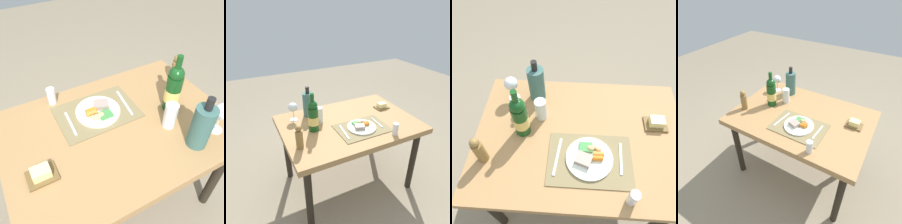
# 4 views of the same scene
# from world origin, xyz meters

# --- Properties ---
(ground_plane) EXTENTS (8.00, 8.00, 0.00)m
(ground_plane) POSITION_xyz_m (0.00, 0.00, 0.00)
(ground_plane) COLOR gray
(dining_table) EXTENTS (1.18, 0.83, 0.71)m
(dining_table) POSITION_xyz_m (0.00, 0.00, 0.63)
(dining_table) COLOR #A57A4A
(dining_table) RESTS_ON ground_plane
(placemat) EXTENTS (0.44, 0.30, 0.01)m
(placemat) POSITION_xyz_m (0.05, -0.15, 0.71)
(placemat) COLOR olive
(placemat) RESTS_ON dining_table
(dinner_plate) EXTENTS (0.24, 0.24, 0.04)m
(dinner_plate) POSITION_xyz_m (0.05, -0.14, 0.73)
(dinner_plate) COLOR white
(dinner_plate) RESTS_ON placemat
(fork) EXTENTS (0.04, 0.21, 0.00)m
(fork) POSITION_xyz_m (-0.12, -0.14, 0.72)
(fork) COLOR silver
(fork) RESTS_ON placemat
(knife) EXTENTS (0.02, 0.18, 0.00)m
(knife) POSITION_xyz_m (0.21, -0.13, 0.72)
(knife) COLOR silver
(knife) RESTS_ON placemat
(wine_bottle) EXTENTS (0.09, 0.09, 0.33)m
(wine_bottle) POSITION_xyz_m (-0.33, 0.01, 0.84)
(wine_bottle) COLOR #13471A
(wine_bottle) RESTS_ON dining_table
(pepper_mill) EXTENTS (0.05, 0.05, 0.19)m
(pepper_mill) POSITION_xyz_m (-0.50, -0.17, 0.80)
(pepper_mill) COLOR olive
(pepper_mill) RESTS_ON dining_table
(salt_shaker) EXTENTS (0.05, 0.05, 0.10)m
(salt_shaker) POSITION_xyz_m (0.24, -0.34, 0.76)
(salt_shaker) COLOR white
(salt_shaker) RESTS_ON dining_table
(cooler_bottle) EXTENTS (0.10, 0.10, 0.28)m
(cooler_bottle) POSITION_xyz_m (-0.28, 0.27, 0.83)
(cooler_bottle) COLOR #3B645E
(cooler_bottle) RESTS_ON dining_table
(wine_glass) EXTENTS (0.08, 0.08, 0.17)m
(wine_glass) POSITION_xyz_m (-0.43, 0.25, 0.83)
(wine_glass) COLOR white
(wine_glass) RESTS_ON dining_table
(butter_dish) EXTENTS (0.13, 0.10, 0.05)m
(butter_dish) POSITION_xyz_m (0.43, 0.10, 0.73)
(butter_dish) COLOR brown
(butter_dish) RESTS_ON dining_table
(water_tumbler) EXTENTS (0.07, 0.07, 0.14)m
(water_tumbler) POSITION_xyz_m (-0.23, 0.12, 0.77)
(water_tumbler) COLOR silver
(water_tumbler) RESTS_ON dining_table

